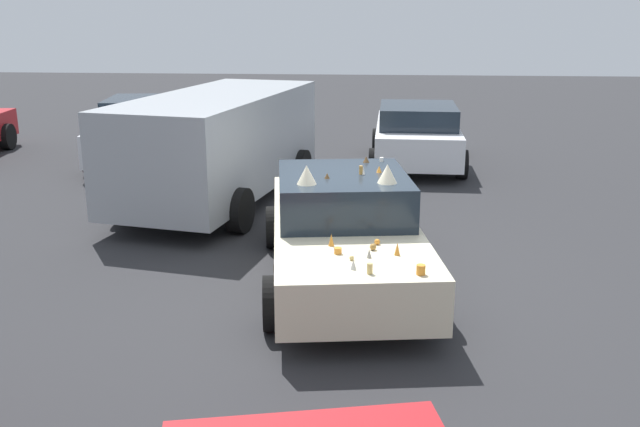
% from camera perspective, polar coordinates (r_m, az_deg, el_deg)
% --- Properties ---
extents(ground_plane, '(60.00, 60.00, 0.00)m').
position_cam_1_polar(ground_plane, '(9.15, 1.88, -5.46)').
color(ground_plane, '#2D2D30').
extents(art_car_decorated, '(4.71, 2.46, 1.62)m').
position_cam_1_polar(art_car_decorated, '(8.95, 1.91, -1.31)').
color(art_car_decorated, beige).
rests_on(art_car_decorated, ground).
extents(parked_van_row_back_far, '(5.62, 3.02, 1.96)m').
position_cam_1_polar(parked_van_row_back_far, '(12.69, -8.21, 5.79)').
color(parked_van_row_back_far, '#9EA3A8').
rests_on(parked_van_row_back_far, ground).
extents(parked_sedan_behind_left, '(4.12, 2.12, 1.39)m').
position_cam_1_polar(parked_sedan_behind_left, '(15.87, 7.88, 6.40)').
color(parked_sedan_behind_left, white).
rests_on(parked_sedan_behind_left, ground).
extents(parked_sedan_behind_right, '(4.69, 2.42, 1.43)m').
position_cam_1_polar(parked_sedan_behind_right, '(16.85, -14.11, 6.62)').
color(parked_sedan_behind_right, silver).
rests_on(parked_sedan_behind_right, ground).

